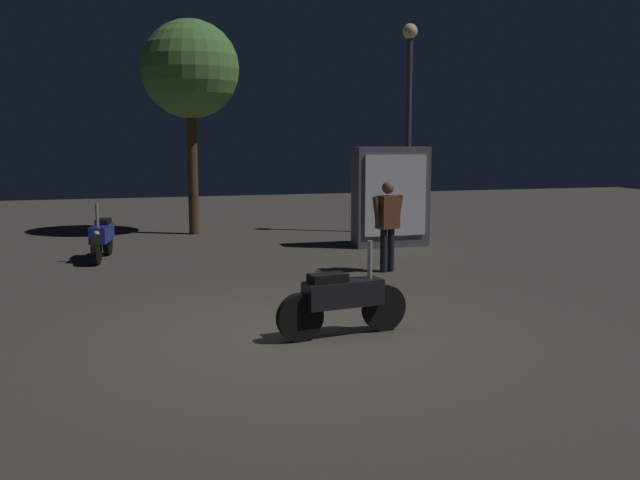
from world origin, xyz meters
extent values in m
plane|color=#4C443D|center=(0.00, 0.00, 0.00)|extent=(40.00, 40.00, 0.00)
cylinder|color=black|center=(-0.06, -0.35, 0.28)|extent=(0.57, 0.19, 0.56)
cylinder|color=black|center=(1.02, -0.17, 0.28)|extent=(0.57, 0.19, 0.56)
cube|color=black|center=(0.48, -0.26, 0.51)|extent=(0.99, 0.45, 0.30)
cube|color=black|center=(0.28, -0.29, 0.71)|extent=(0.47, 0.31, 0.10)
cylinder|color=gray|center=(0.82, -0.20, 0.89)|extent=(0.07, 0.07, 0.45)
sphere|color=#F2EABF|center=(0.92, -0.19, 0.56)|extent=(0.12, 0.12, 0.12)
cylinder|color=black|center=(-2.23, 6.54, 0.28)|extent=(0.19, 0.57, 0.56)
cylinder|color=black|center=(-2.42, 5.45, 0.28)|extent=(0.19, 0.57, 0.56)
cube|color=navy|center=(-2.32, 5.99, 0.51)|extent=(0.46, 0.99, 0.30)
cube|color=black|center=(-2.29, 6.19, 0.71)|extent=(0.31, 0.47, 0.10)
cylinder|color=gray|center=(-2.38, 5.65, 0.89)|extent=(0.07, 0.07, 0.45)
sphere|color=#F2EABF|center=(-2.40, 5.55, 0.56)|extent=(0.12, 0.12, 0.12)
cylinder|color=black|center=(2.36, 3.38, 0.38)|extent=(0.12, 0.12, 0.76)
cylinder|color=black|center=(2.51, 3.42, 0.38)|extent=(0.12, 0.12, 0.76)
cube|color=#59331E|center=(2.43, 3.40, 1.04)|extent=(0.42, 0.34, 0.56)
sphere|color=brown|center=(2.43, 3.40, 1.45)|extent=(0.21, 0.21, 0.21)
cylinder|color=#59331E|center=(2.20, 3.33, 1.06)|extent=(0.20, 0.14, 0.51)
cylinder|color=#59331E|center=(2.66, 3.47, 1.06)|extent=(0.20, 0.14, 0.51)
cylinder|color=#38383D|center=(4.69, 7.99, 2.30)|extent=(0.14, 0.14, 4.59)
sphere|color=#F9E59E|center=(4.69, 7.99, 4.73)|extent=(0.36, 0.36, 0.36)
cylinder|color=#4C331E|center=(-0.27, 9.20, 1.53)|extent=(0.24, 0.24, 3.06)
sphere|color=#568C42|center=(-0.27, 9.20, 3.86)|extent=(2.27, 2.27, 2.27)
cube|color=#595960|center=(3.55, 6.14, 1.05)|extent=(1.60, 0.51, 2.10)
cube|color=white|center=(3.55, 5.87, 1.10)|extent=(1.34, 0.05, 1.68)
camera|label=1|loc=(-2.03, -8.16, 2.34)|focal=40.72mm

